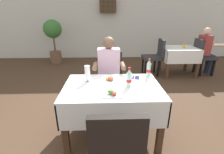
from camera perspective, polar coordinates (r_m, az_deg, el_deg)
The scene contains 19 objects.
ground_plane at distance 2.45m, azimuth -1.10°, elevation -19.51°, with size 11.00×11.00×0.00m, color #473323.
back_wall at distance 6.23m, azimuth -1.95°, elevation 19.89°, with size 11.00×0.12×2.87m, color silver.
main_dining_table at distance 2.14m, azimuth 0.10°, elevation -7.26°, with size 1.22×0.83×0.75m.
chair_far_diner_seat at distance 2.88m, azimuth -0.50°, elevation 0.06°, with size 0.44×0.50×0.97m.
chair_near_camera_side at distance 1.50m, azimuth 1.34°, elevation -23.22°, with size 0.44×0.50×0.97m.
seated_diner_far at distance 2.72m, azimuth -1.10°, elevation 2.29°, with size 0.50×0.46×1.26m.
plate_near_camera at distance 1.84m, azimuth 0.20°, elevation -5.58°, with size 0.23×0.23×0.06m.
plate_far_diner at distance 2.21m, azimuth -0.99°, elevation -0.77°, with size 0.26×0.26×0.07m.
beer_glass_left at distance 2.18m, azimuth -8.57°, elevation 1.19°, with size 0.07×0.07×0.22m.
cola_bottle_primary at distance 2.02m, azimuth 5.96°, elevation -0.42°, with size 0.07×0.07×0.25m.
cola_bottle_secondary at distance 2.38m, azimuth 12.70°, elevation 2.84°, with size 0.06×0.06×0.26m.
napkin_cutlery_set at distance 2.34m, azimuth 7.46°, elevation -0.06°, with size 0.20×0.20×0.01m.
background_dining_table at distance 4.78m, azimuth 22.31°, elevation 7.20°, with size 0.90×0.74×0.75m.
background_chair_left at distance 4.55m, azimuth 14.66°, elevation 7.44°, with size 0.50×0.44×0.97m.
background_chair_right at distance 5.09m, azimuth 29.14°, elevation 6.85°, with size 0.50×0.44×0.97m.
background_patron at distance 5.08m, azimuth 29.94°, elevation 8.52°, with size 0.46×0.50×1.26m.
background_table_tumbler at distance 4.71m, azimuth 23.80°, elevation 9.93°, with size 0.06×0.06×0.11m, color gold.
potted_plant_corner at distance 5.79m, azimuth -19.84°, elevation 13.48°, with size 0.58×0.58×1.42m.
wall_bottle_rack at distance 6.07m, azimuth -1.46°, elevation 23.41°, with size 0.56×0.21×0.42m.
Camera 1 is at (-0.02, -1.85, 1.61)m, focal length 26.15 mm.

